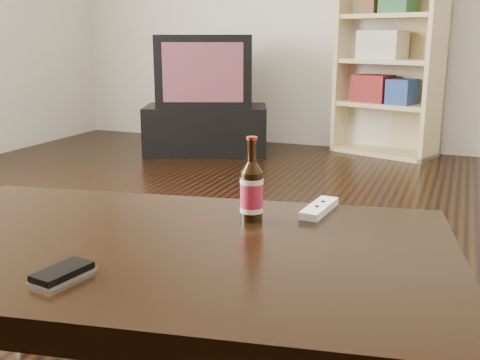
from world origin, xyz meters
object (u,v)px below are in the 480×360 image
at_px(tv, 205,71).
at_px(bookshelf, 390,57).
at_px(tv_stand, 206,130).
at_px(coffee_table, 164,270).
at_px(phone, 62,274).
at_px(remote, 319,208).
at_px(beer_bottle, 252,191).

height_order(tv, bookshelf, bookshelf).
bearing_deg(tv_stand, bookshelf, 1.06).
relative_size(bookshelf, coffee_table, 1.06).
bearing_deg(coffee_table, tv_stand, 113.53).
bearing_deg(phone, remote, 68.97).
distance_m(coffee_table, phone, 0.25).
xyz_separation_m(bookshelf, remote, (0.24, -3.16, -0.27)).
height_order(bookshelf, remote, bookshelf).
relative_size(tv_stand, beer_bottle, 4.62).
bearing_deg(beer_bottle, remote, 41.53).
height_order(bookshelf, beer_bottle, bookshelf).
bearing_deg(coffee_table, tv, 113.53).
distance_m(tv, bookshelf, 1.42).
distance_m(coffee_table, remote, 0.43).
relative_size(tv_stand, remote, 5.44).
relative_size(phone, remote, 0.71).
xyz_separation_m(tv_stand, tv, (0.00, -0.00, 0.45)).
relative_size(tv, bookshelf, 0.58).
distance_m(tv, remote, 3.05).
bearing_deg(remote, beer_bottle, -133.11).
bearing_deg(remote, tv_stand, 125.89).
xyz_separation_m(tv, phone, (1.21, -3.19, -0.17)).
distance_m(tv, phone, 3.42).
height_order(tv_stand, bookshelf, bookshelf).
height_order(coffee_table, phone, phone).
height_order(tv_stand, tv, tv).
xyz_separation_m(tv_stand, beer_bottle, (1.41, -2.75, 0.35)).
bearing_deg(bookshelf, tv, -139.03).
height_order(tv, coffee_table, tv).
bearing_deg(beer_bottle, tv_stand, 117.20).
bearing_deg(beer_bottle, bookshelf, 91.79).
height_order(coffee_table, remote, remote).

